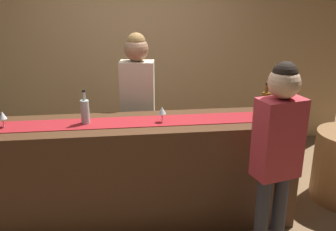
% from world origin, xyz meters
% --- Properties ---
extents(ground_plane, '(10.00, 10.00, 0.00)m').
position_xyz_m(ground_plane, '(0.00, 0.00, 0.00)').
color(ground_plane, brown).
extents(back_wall, '(6.00, 0.12, 2.90)m').
position_xyz_m(back_wall, '(0.00, 1.90, 1.45)').
color(back_wall, tan).
rests_on(back_wall, ground).
extents(bar_counter, '(2.77, 0.60, 1.01)m').
position_xyz_m(bar_counter, '(0.00, 0.00, 0.50)').
color(bar_counter, '#472B19').
rests_on(bar_counter, ground).
extents(counter_runner_cloth, '(2.63, 0.28, 0.01)m').
position_xyz_m(counter_runner_cloth, '(0.00, 0.00, 1.01)').
color(counter_runner_cloth, maroon).
rests_on(counter_runner_cloth, bar_counter).
extents(wine_bottle_amber, '(0.07, 0.07, 0.30)m').
position_xyz_m(wine_bottle_amber, '(1.16, 0.07, 1.12)').
color(wine_bottle_amber, brown).
rests_on(wine_bottle_amber, bar_counter).
extents(wine_bottle_clear, '(0.07, 0.07, 0.30)m').
position_xyz_m(wine_bottle_clear, '(-0.48, 0.02, 1.12)').
color(wine_bottle_clear, '#B2C6C1').
rests_on(wine_bottle_clear, bar_counter).
extents(wine_glass_near_customer, '(0.07, 0.07, 0.14)m').
position_xyz_m(wine_glass_near_customer, '(0.19, -0.03, 1.11)').
color(wine_glass_near_customer, silver).
rests_on(wine_glass_near_customer, bar_counter).
extents(wine_glass_mid_counter, '(0.07, 0.07, 0.14)m').
position_xyz_m(wine_glass_mid_counter, '(-1.15, -0.00, 1.11)').
color(wine_glass_mid_counter, silver).
rests_on(wine_glass_mid_counter, bar_counter).
extents(bartender, '(0.37, 0.25, 1.72)m').
position_xyz_m(bartender, '(-0.00, 0.58, 1.06)').
color(bartender, '#26262B').
rests_on(bartender, ground).
extents(customer_sipping, '(0.38, 0.28, 1.65)m').
position_xyz_m(customer_sipping, '(0.98, -0.67, 1.01)').
color(customer_sipping, '#33333D').
rests_on(customer_sipping, ground).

